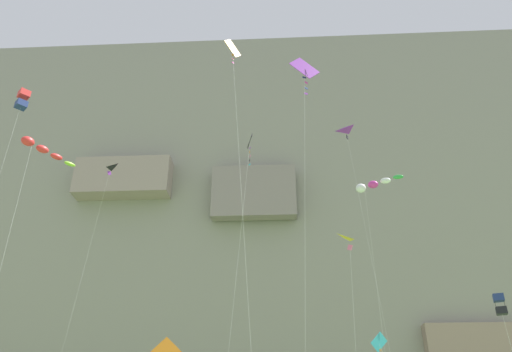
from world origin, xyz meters
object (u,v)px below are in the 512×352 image
kite_box_upper_right (500,305)px  kite_box_mid_left (22,100)px  kite_diamond_high_left (234,62)px  kite_windsock_upper_mid (41,149)px  kite_delta_mid_right (355,249)px  kite_diamond_low_right (249,149)px  kite_delta_far_right (104,177)px  kite_delta_mid_center (350,143)px  kite_diamond_upper_left (382,348)px  kite_diamond_high_center (305,74)px  kite_windsock_front_field (372,185)px

kite_box_upper_right → kite_box_mid_left: 41.97m
kite_diamond_high_left → kite_windsock_upper_mid: (-15.43, 4.05, -4.62)m
kite_diamond_high_left → kite_delta_mid_right: kite_diamond_high_left is taller
kite_windsock_upper_mid → kite_diamond_low_right: bearing=17.6°
kite_delta_far_right → kite_windsock_upper_mid: kite_delta_far_right is taller
kite_delta_mid_center → kite_box_mid_left: 35.38m
kite_delta_mid_right → kite_diamond_upper_left: bearing=-79.9°
kite_delta_mid_right → kite_diamond_high_left: bearing=-130.0°
kite_diamond_high_left → kite_delta_far_right: (-16.42, 19.62, 1.23)m
kite_delta_far_right → kite_windsock_upper_mid: 16.67m
kite_diamond_high_left → kite_windsock_upper_mid: kite_diamond_high_left is taller
kite_delta_far_right → kite_diamond_upper_left: (26.33, -11.89, -20.43)m
kite_diamond_high_center → kite_delta_mid_right: bearing=67.0°
kite_diamond_high_left → kite_windsock_front_field: size_ratio=1.15×
kite_delta_far_right → kite_diamond_high_center: kite_delta_far_right is taller
kite_windsock_upper_mid → kite_delta_far_right: bearing=93.6°
kite_diamond_high_left → kite_diamond_high_center: size_ratio=1.02×
kite_box_mid_left → kite_box_upper_right: bearing=-3.2°
kite_diamond_high_left → kite_diamond_high_center: (5.32, 1.66, 0.04)m
kite_diamond_high_left → kite_box_mid_left: kite_box_mid_left is taller
kite_box_mid_left → kite_windsock_upper_mid: bearing=-32.0°
kite_delta_mid_center → kite_windsock_front_field: 10.43m
kite_windsock_front_field → kite_box_mid_left: bearing=-163.5°
kite_diamond_high_left → kite_windsock_upper_mid: bearing=165.3°
kite_diamond_high_center → kite_diamond_low_right: size_ratio=1.07×
kite_diamond_low_right → kite_diamond_upper_left: bearing=-8.4°
kite_windsock_upper_mid → kite_box_mid_left: size_ratio=0.75×
kite_delta_far_right → kite_box_mid_left: size_ratio=0.96×
kite_delta_mid_center → kite_diamond_low_right: (-11.14, -13.05, -8.45)m
kite_delta_mid_right → kite_box_mid_left: 32.32m
kite_diamond_high_left → kite_diamond_low_right: bearing=86.3°
kite_delta_mid_right → kite_windsock_upper_mid: 26.46m
kite_delta_far_right → kite_delta_mid_center: bearing=5.2°
kite_delta_mid_right → kite_box_mid_left: (-29.20, -4.27, 13.16)m
kite_diamond_high_left → kite_box_mid_left: 21.16m
kite_box_upper_right → kite_diamond_low_right: (-16.66, 4.37, 15.03)m
kite_diamond_high_left → kite_delta_mid_right: bearing=50.0°
kite_diamond_low_right → kite_box_mid_left: size_ratio=0.88×
kite_diamond_low_right → kite_box_mid_left: bearing=-173.6°
kite_box_upper_right → kite_windsock_upper_mid: (-32.69, -0.70, 12.42)m
kite_diamond_high_left → kite_windsock_front_field: (12.48, 16.40, -2.22)m
kite_diamond_high_left → kite_diamond_upper_left: 22.95m
kite_delta_mid_right → kite_windsock_upper_mid: (-24.75, -7.05, 6.16)m
kite_diamond_low_right → kite_delta_mid_right: bearing=12.8°
kite_delta_mid_center → kite_diamond_high_center: (-6.42, -20.51, -6.40)m
kite_diamond_high_center → kite_diamond_low_right: bearing=122.3°
kite_diamond_high_center → kite_box_upper_right: bearing=14.5°
kite_diamond_high_center → kite_windsock_upper_mid: 21.40m
kite_diamond_low_right → kite_windsock_front_field: size_ratio=1.06×
kite_delta_mid_right → kite_delta_mid_center: (2.42, 11.07, 17.22)m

